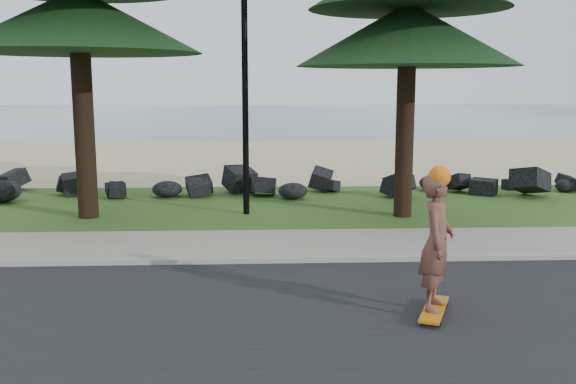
% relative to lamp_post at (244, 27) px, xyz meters
% --- Properties ---
extents(ground, '(160.00, 160.00, 0.00)m').
position_rel_lamp_post_xyz_m(ground, '(0.00, -3.20, -4.13)').
color(ground, '#36591C').
rests_on(ground, ground).
extents(road, '(160.00, 7.00, 0.02)m').
position_rel_lamp_post_xyz_m(road, '(0.00, -7.70, -4.12)').
color(road, black).
rests_on(road, ground).
extents(kerb, '(160.00, 0.20, 0.10)m').
position_rel_lamp_post_xyz_m(kerb, '(0.00, -4.10, -4.08)').
color(kerb, '#9E958E').
rests_on(kerb, ground).
extents(sidewalk, '(160.00, 2.00, 0.08)m').
position_rel_lamp_post_xyz_m(sidewalk, '(0.00, -3.00, -4.09)').
color(sidewalk, gray).
rests_on(sidewalk, ground).
extents(beach_sand, '(160.00, 15.00, 0.01)m').
position_rel_lamp_post_xyz_m(beach_sand, '(0.00, 11.30, -4.13)').
color(beach_sand, tan).
rests_on(beach_sand, ground).
extents(ocean, '(160.00, 58.00, 0.01)m').
position_rel_lamp_post_xyz_m(ocean, '(0.00, 47.80, -4.13)').
color(ocean, '#304F5B').
rests_on(ocean, ground).
extents(seawall_boulders, '(60.00, 2.40, 1.10)m').
position_rel_lamp_post_xyz_m(seawall_boulders, '(0.00, 2.40, -4.13)').
color(seawall_boulders, black).
rests_on(seawall_boulders, ground).
extents(lamp_post, '(0.25, 0.14, 8.14)m').
position_rel_lamp_post_xyz_m(lamp_post, '(0.00, 0.00, 0.00)').
color(lamp_post, black).
rests_on(lamp_post, ground).
extents(skateboarder, '(0.63, 1.05, 1.92)m').
position_rel_lamp_post_xyz_m(skateboarder, '(2.51, -6.67, -3.17)').
color(skateboarder, '#C7750B').
rests_on(skateboarder, ground).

